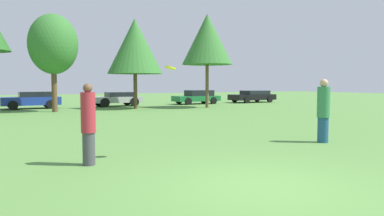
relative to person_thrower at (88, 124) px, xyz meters
The scene contains 11 objects.
ground_plane 3.94m from the person_thrower, 53.31° to the right, with size 120.00×120.00×0.00m, color #54843D.
person_thrower is the anchor object (origin of this frame).
person_catcher 6.94m from the person_thrower, ahead, with size 0.38×0.38×1.92m.
frisbee 2.24m from the person_thrower, ahead, with size 0.26×0.26×0.10m.
tree_2 16.70m from the person_thrower, 84.95° to the left, with size 3.02×3.02×6.13m.
tree_3 18.35m from the person_thrower, 67.44° to the left, with size 3.88×3.88×6.37m.
tree_4 19.93m from the person_thrower, 51.82° to the left, with size 3.73×3.73×6.93m.
parked_car_blue 20.24m from the person_thrower, 88.82° to the left, with size 3.95×1.93×1.21m.
parked_car_silver 21.18m from the person_thrower, 71.76° to the left, with size 3.87×1.96×1.12m.
parked_car_green 24.29m from the person_thrower, 55.38° to the left, with size 4.17×1.96×1.21m.
parked_car_black 28.00m from the person_thrower, 45.02° to the left, with size 4.53×2.14×1.13m.
Camera 1 is at (-4.00, -4.87, 1.77)m, focal length 33.90 mm.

